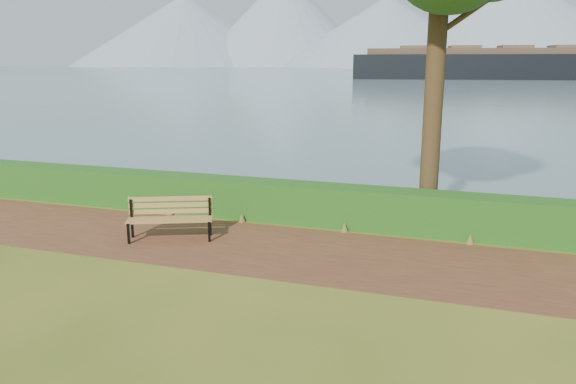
% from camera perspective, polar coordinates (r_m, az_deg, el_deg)
% --- Properties ---
extents(ground, '(140.00, 140.00, 0.00)m').
position_cam_1_polar(ground, '(12.30, -3.76, -6.06)').
color(ground, '#475618').
rests_on(ground, ground).
extents(path, '(40.00, 3.40, 0.01)m').
position_cam_1_polar(path, '(12.56, -3.24, -5.61)').
color(path, '#4F291B').
rests_on(path, ground).
extents(hedge, '(32.00, 0.85, 1.00)m').
position_cam_1_polar(hedge, '(14.49, 0.12, -0.99)').
color(hedge, '#194914').
rests_on(hedge, ground).
extents(water, '(700.00, 510.00, 0.00)m').
position_cam_1_polar(water, '(270.79, 18.11, 11.66)').
color(water, '#425C6B').
rests_on(water, ground).
extents(mountains, '(585.00, 190.00, 70.00)m').
position_cam_1_polar(mountains, '(417.66, 17.45, 15.81)').
color(mountains, gray).
rests_on(mountains, ground).
extents(bench, '(1.99, 1.29, 0.97)m').
position_cam_1_polar(bench, '(13.28, -11.88, -2.34)').
color(bench, black).
rests_on(bench, ground).
extents(cargo_ship, '(78.37, 24.62, 23.50)m').
position_cam_1_polar(cargo_ship, '(141.80, 24.11, 11.82)').
color(cargo_ship, black).
rests_on(cargo_ship, ground).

